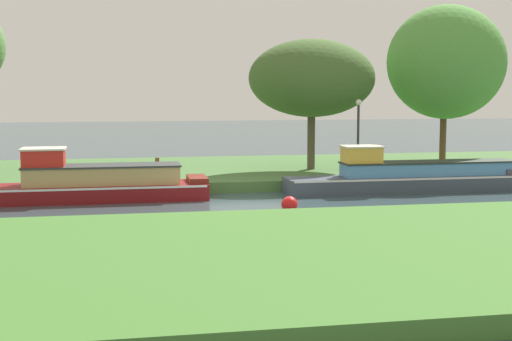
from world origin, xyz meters
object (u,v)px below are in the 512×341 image
channel_buoy (289,204)px  willow_tree_centre (312,78)px  slate_narrowboat (412,177)px  lamp_post (358,127)px  maroon_barge (93,184)px  willow_tree_right (447,62)px  mooring_post_near (157,170)px

channel_buoy → willow_tree_centre: bearing=70.1°
slate_narrowboat → lamp_post: size_ratio=3.09×
maroon_barge → willow_tree_centre: size_ratio=1.44×
slate_narrowboat → lamp_post: (-1.17, 2.75, 1.71)m
lamp_post → channel_buoy: lamp_post is taller
maroon_barge → willow_tree_right: (14.85, 4.50, 4.31)m
willow_tree_right → mooring_post_near: size_ratio=7.97×
lamp_post → channel_buoy: size_ratio=5.90×
maroon_barge → slate_narrowboat: (11.47, 0.00, -0.04)m
willow_tree_right → lamp_post: (-4.55, -1.75, -2.64)m
willow_tree_centre → slate_narrowboat: bearing=-58.3°
mooring_post_near → slate_narrowboat: bearing=-9.4°
lamp_post → mooring_post_near: size_ratio=3.38×
lamp_post → maroon_barge: bearing=-165.1°
maroon_barge → slate_narrowboat: bearing=0.0°
willow_tree_centre → lamp_post: 2.89m
slate_narrowboat → maroon_barge: bearing=-180.0°
slate_narrowboat → lamp_post: lamp_post is taller
maroon_barge → mooring_post_near: 2.73m
willow_tree_centre → lamp_post: willow_tree_centre is taller
willow_tree_right → mooring_post_near: 13.57m
willow_tree_right → channel_buoy: size_ratio=13.89×
lamp_post → mooring_post_near: (-8.06, -1.21, -1.42)m
mooring_post_near → channel_buoy: (3.72, -5.12, -0.59)m
willow_tree_centre → willow_tree_right: size_ratio=0.78×
slate_narrowboat → channel_buoy: size_ratio=18.22×
mooring_post_near → willow_tree_centre: bearing=22.8°
lamp_post → mooring_post_near: 8.27m
maroon_barge → willow_tree_right: bearing=16.8°
slate_narrowboat → willow_tree_right: bearing=53.0°
maroon_barge → lamp_post: (10.30, 2.75, 1.68)m
willow_tree_right → lamp_post: 5.54m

